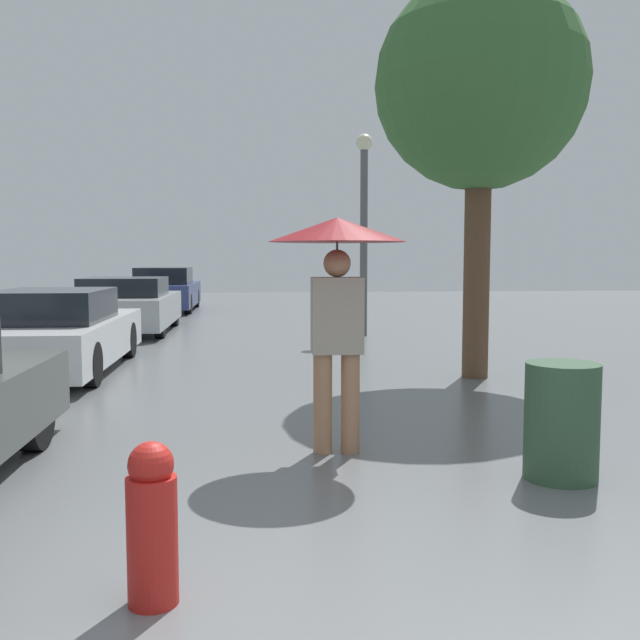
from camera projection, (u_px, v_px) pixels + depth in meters
pedestrian at (337, 265)px, 5.69m from camera, size 1.11×1.11×1.91m
parked_car_second at (56, 333)px, 9.88m from camera, size 1.67×4.24×1.15m
parked_car_third at (126, 306)px, 15.12m from camera, size 1.89×4.06×1.17m
parked_car_farthest at (165, 291)px, 21.25m from camera, size 1.78×4.42×1.29m
tree at (480, 87)px, 9.14m from camera, size 2.72×2.72×5.17m
street_lamp at (364, 212)px, 14.23m from camera, size 0.33×0.33×4.03m
trash_bin at (562, 421)px, 5.10m from camera, size 0.52×0.52×0.84m
fire_hydrant at (152, 524)px, 3.25m from camera, size 0.23×0.23×0.76m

